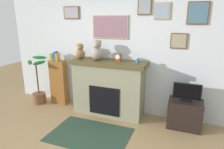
% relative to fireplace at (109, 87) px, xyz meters
% --- Properties ---
extents(back_wall, '(5.20, 0.15, 2.60)m').
position_rel_fireplace_xyz_m(back_wall, '(-0.01, 0.32, 0.71)').
color(back_wall, silver).
rests_on(back_wall, ground_plane).
extents(fireplace, '(1.60, 0.57, 1.18)m').
position_rel_fireplace_xyz_m(fireplace, '(0.00, 0.00, 0.00)').
color(fireplace, gray).
rests_on(fireplace, ground_plane).
extents(bookshelf, '(0.40, 0.16, 1.28)m').
position_rel_fireplace_xyz_m(bookshelf, '(-1.33, 0.06, -0.02)').
color(bookshelf, brown).
rests_on(bookshelf, ground_plane).
extents(potted_plant, '(0.45, 0.54, 1.14)m').
position_rel_fireplace_xyz_m(potted_plant, '(-1.81, -0.10, -0.22)').
color(potted_plant, brown).
rests_on(potted_plant, ground_plane).
extents(tv_stand, '(0.61, 0.40, 0.54)m').
position_rel_fireplace_xyz_m(tv_stand, '(1.57, -0.04, -0.32)').
color(tv_stand, black).
rests_on(tv_stand, ground_plane).
extents(television, '(0.50, 0.14, 0.34)m').
position_rel_fireplace_xyz_m(television, '(1.57, -0.04, 0.11)').
color(television, black).
rests_on(television, tv_stand).
extents(area_rug, '(1.43, 0.97, 0.01)m').
position_rel_fireplace_xyz_m(area_rug, '(0.00, -0.93, -0.59)').
color(area_rug, '#294132').
rests_on(area_rug, ground_plane).
extents(candle_jar, '(0.06, 0.06, 0.09)m').
position_rel_fireplace_xyz_m(candle_jar, '(0.61, -0.02, 0.63)').
color(candle_jar, teal).
rests_on(candle_jar, fireplace).
extents(mantel_clock, '(0.12, 0.09, 0.16)m').
position_rel_fireplace_xyz_m(mantel_clock, '(0.22, -0.02, 0.67)').
color(mantel_clock, brown).
rests_on(mantel_clock, fireplace).
extents(teddy_bear_tan, '(0.20, 0.20, 0.33)m').
position_rel_fireplace_xyz_m(teddy_bear_tan, '(-0.65, -0.02, 0.73)').
color(teddy_bear_tan, olive).
rests_on(teddy_bear_tan, fireplace).
extents(teddy_bear_brown, '(0.26, 0.26, 0.43)m').
position_rel_fireplace_xyz_m(teddy_bear_brown, '(-0.25, -0.02, 0.78)').
color(teddy_bear_brown, gray).
rests_on(teddy_bear_brown, fireplace).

